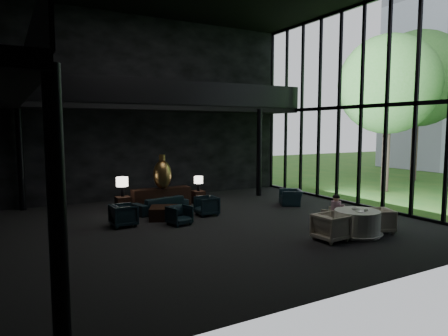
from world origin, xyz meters
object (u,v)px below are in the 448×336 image
bronze_urn (162,174)px  lounge_armchair_south (179,215)px  sofa (161,202)px  dining_chair_east (378,219)px  lounge_armchair_east (207,205)px  window_armchair (291,196)px  coffee_table (164,213)px  side_table_right (198,197)px  child (336,205)px  dining_chair_north (335,218)px  table_lamp_left (122,183)px  lounge_armchair_west (124,214)px  side_table_left (123,204)px  table_lamp_right (198,180)px  dining_table (357,225)px  dining_chair_west (331,225)px  console (162,197)px

bronze_urn → lounge_armchair_south: bearing=-100.2°
sofa → dining_chair_east: 7.62m
lounge_armchair_east → window_armchair: window_armchair is taller
coffee_table → bronze_urn: bearing=71.0°
sofa → window_armchair: 5.32m
bronze_urn → side_table_right: size_ratio=2.56×
lounge_armchair_east → child: (2.68, -3.70, 0.40)m
dining_chair_north → child: (-0.06, -0.09, 0.45)m
table_lamp_left → child: bearing=-48.6°
window_armchair → coffee_table: window_armchair is taller
bronze_urn → lounge_armchair_west: 3.28m
side_table_left → table_lamp_right: bearing=1.6°
lounge_armchair_east → dining_table: size_ratio=0.50×
side_table_left → sofa: bearing=-33.2°
lounge_armchair_west → dining_table: bearing=-130.6°
dining_chair_west → child: bearing=-53.8°
side_table_right → dining_chair_north: 6.18m
side_table_right → dining_chair_west: dining_chair_west is taller
console → lounge_armchair_west: (-2.18, -2.41, 0.03)m
side_table_right → lounge_armchair_west: 4.46m
sofa → dining_chair_east: dining_chair_east is taller
sofa → lounge_armchair_east: (1.27, -1.30, -0.02)m
child → table_lamp_right: bearing=-71.6°
bronze_urn → sofa: 1.31m
child → dining_chair_east: bearing=131.4°
child → dining_chair_west: bearing=40.0°
bronze_urn → table_lamp_left: bronze_urn is taller
table_lamp_left → table_lamp_right: bearing=0.6°
console → coffee_table: console is taller
side_table_right → lounge_armchair_south: (-2.14, -3.07, 0.05)m
side_table_left → dining_chair_west: 7.84m
lounge_armchair_south → side_table_right: bearing=42.3°
side_table_right → table_lamp_right: 0.71m
sofa → window_armchair: bearing=153.9°
side_table_left → lounge_armchair_east: 3.24m
lounge_armchair_east → child: 4.58m
lounge_armchair_south → dining_chair_north: size_ratio=0.97×
table_lamp_right → coffee_table: 3.12m
console → table_lamp_left: table_lamp_left is taller
sofa → dining_chair_west: size_ratio=2.22×
side_table_right → window_armchair: size_ratio=0.61×
lounge_armchair_south → bronze_urn: bearing=66.9°
dining_table → dining_chair_north: dining_table is taller
bronze_urn → lounge_armchair_west: (-2.18, -2.28, -0.93)m
lounge_armchair_south → window_armchair: (5.31, 0.89, 0.07)m
table_lamp_left → coffee_table: bearing=-64.9°
table_lamp_left → dining_chair_north: bearing=-47.8°
console → sofa: sofa is taller
coffee_table → side_table_left: bearing=115.8°
console → dining_chair_east: dining_chair_east is taller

